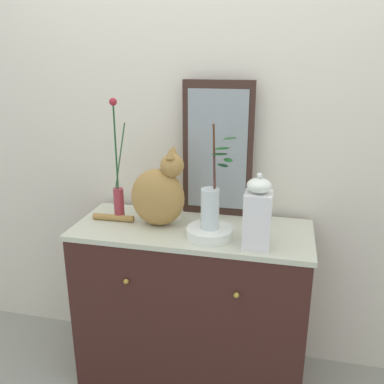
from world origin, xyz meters
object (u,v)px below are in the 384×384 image
object	(u,v)px
vase_slim_green	(118,191)
mirror_leaning	(218,150)
sideboard	(192,305)
cat_sitting	(159,194)
bowl_porcelain	(210,233)
jar_lidded_porcelain	(258,214)
vase_glass_clear	(211,204)

from	to	relation	value
vase_slim_green	mirror_leaning	bearing A→B (deg)	23.00
sideboard	cat_sitting	bearing A→B (deg)	178.39
mirror_leaning	vase_slim_green	world-z (taller)	mirror_leaning
bowl_porcelain	jar_lidded_porcelain	distance (m)	0.25
mirror_leaning	bowl_porcelain	world-z (taller)	mirror_leaning
vase_slim_green	bowl_porcelain	world-z (taller)	vase_slim_green
cat_sitting	jar_lidded_porcelain	xyz separation A→B (m)	(0.48, -0.14, -0.01)
vase_slim_green	sideboard	bearing A→B (deg)	-2.79
vase_slim_green	jar_lidded_porcelain	size ratio (longest dim) A/B	1.82
cat_sitting	mirror_leaning	bearing A→B (deg)	40.39
sideboard	mirror_leaning	size ratio (longest dim) A/B	1.68
vase_glass_clear	cat_sitting	bearing A→B (deg)	160.45
jar_lidded_porcelain	vase_slim_green	bearing A→B (deg)	167.25
sideboard	vase_glass_clear	distance (m)	0.60
cat_sitting	vase_glass_clear	bearing A→B (deg)	-19.55
cat_sitting	vase_glass_clear	distance (m)	0.29
jar_lidded_porcelain	vase_glass_clear	bearing A→B (deg)	167.31
cat_sitting	vase_glass_clear	xyz separation A→B (m)	(0.27, -0.10, 0.00)
cat_sitting	vase_glass_clear	world-z (taller)	vase_glass_clear
vase_glass_clear	bowl_porcelain	bearing A→B (deg)	176.33
jar_lidded_porcelain	cat_sitting	bearing A→B (deg)	163.39
sideboard	vase_slim_green	distance (m)	0.69
mirror_leaning	vase_glass_clear	bearing A→B (deg)	-85.28
cat_sitting	bowl_porcelain	distance (m)	0.31
vase_slim_green	vase_glass_clear	size ratio (longest dim) A/B	1.26
jar_lidded_porcelain	sideboard	bearing A→B (deg)	156.36
vase_glass_clear	jar_lidded_porcelain	xyz separation A→B (m)	(0.21, -0.05, -0.01)
vase_slim_green	jar_lidded_porcelain	world-z (taller)	vase_slim_green
sideboard	vase_glass_clear	xyz separation A→B (m)	(0.11, -0.09, 0.59)
sideboard	jar_lidded_porcelain	bearing A→B (deg)	-23.64
vase_slim_green	bowl_porcelain	xyz separation A→B (m)	(0.48, -0.11, -0.13)
cat_sitting	vase_slim_green	world-z (taller)	vase_slim_green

